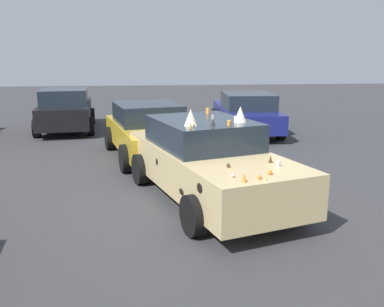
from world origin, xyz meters
The scene contains 5 objects.
ground_plane centered at (0.00, 0.00, 0.00)m, with size 60.00×60.00×0.00m, color #38383A.
art_car_decorated centered at (0.05, 0.02, 0.76)m, with size 4.90×3.01×1.79m.
parked_sedan_far_left centered at (7.89, 3.97, 0.75)m, with size 4.13×2.27×1.50m.
parked_sedan_near_left centered at (3.54, 1.04, 0.71)m, with size 4.38×2.66×1.41m.
parked_sedan_row_back_far centered at (6.71, -2.36, 0.71)m, with size 4.66×2.15×1.41m.
Camera 1 is at (-7.53, 1.16, 2.70)m, focal length 39.23 mm.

